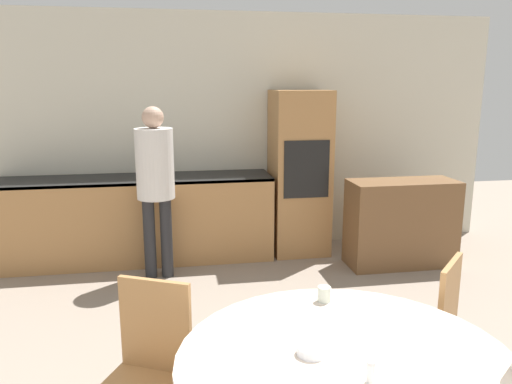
{
  "coord_description": "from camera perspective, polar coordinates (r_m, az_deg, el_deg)",
  "views": [
    {
      "loc": [
        -0.53,
        -0.52,
        1.86
      ],
      "look_at": [
        0.04,
        2.8,
        1.12
      ],
      "focal_mm": 35.0,
      "sensor_mm": 36.0,
      "label": 1
    }
  ],
  "objects": [
    {
      "name": "bowl_near",
      "position": [
        2.15,
        6.38,
        -17.54
      ],
      "size": [
        0.12,
        0.12,
        0.04
      ],
      "color": "silver",
      "rests_on": "dining_table"
    },
    {
      "name": "kitchen_counter",
      "position": [
        5.39,
        -13.49,
        -2.92
      ],
      "size": [
        2.83,
        0.6,
        0.89
      ],
      "color": "#AD7A47",
      "rests_on": "ground_plane"
    },
    {
      "name": "salt_shaker",
      "position": [
        2.01,
        12.96,
        -19.4
      ],
      "size": [
        0.03,
        0.03,
        0.09
      ],
      "color": "white",
      "rests_on": "dining_table"
    },
    {
      "name": "cup",
      "position": [
        2.61,
        7.79,
        -11.49
      ],
      "size": [
        0.07,
        0.07,
        0.08
      ],
      "color": "silver",
      "rests_on": "dining_table"
    },
    {
      "name": "sideboard",
      "position": [
        5.34,
        16.26,
        -3.44
      ],
      "size": [
        1.09,
        0.45,
        0.89
      ],
      "color": "brown",
      "rests_on": "ground_plane"
    },
    {
      "name": "chair_far_right",
      "position": [
        3.06,
        19.18,
        -14.38
      ],
      "size": [
        0.57,
        0.57,
        0.92
      ],
      "rotation": [
        0.0,
        0.0,
        3.95
      ],
      "color": "#AD7A47",
      "rests_on": "ground_plane"
    },
    {
      "name": "oven_unit",
      "position": [
        5.47,
        4.97,
        2.19
      ],
      "size": [
        0.6,
        0.59,
        1.78
      ],
      "color": "#AD7A47",
      "rests_on": "ground_plane"
    },
    {
      "name": "chair_far_left",
      "position": [
        2.62,
        -12.23,
        -18.78
      ],
      "size": [
        0.54,
        0.54,
        0.92
      ],
      "rotation": [
        0.0,
        0.0,
        5.83
      ],
      "color": "#AD7A47",
      "rests_on": "ground_plane"
    },
    {
      "name": "person_standing",
      "position": [
        4.76,
        -11.44,
        1.99
      ],
      "size": [
        0.35,
        0.35,
        1.64
      ],
      "color": "#262628",
      "rests_on": "ground_plane"
    },
    {
      "name": "wall_back",
      "position": [
        5.6,
        -4.34,
        6.68
      ],
      "size": [
        6.35,
        0.05,
        2.6
      ],
      "color": "beige",
      "rests_on": "ground_plane"
    }
  ]
}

